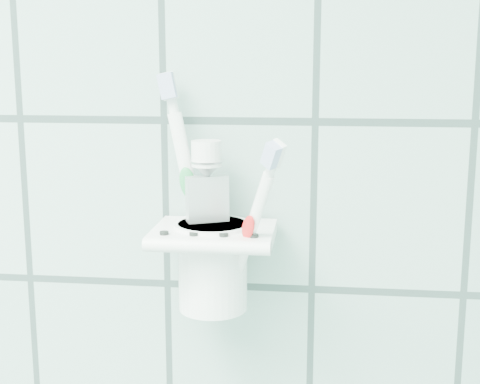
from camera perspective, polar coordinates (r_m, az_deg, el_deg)
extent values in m
cube|color=white|center=(0.65, -1.71, -3.64)|extent=(0.04, 0.02, 0.03)
cube|color=white|center=(0.61, -2.23, -3.62)|extent=(0.11, 0.08, 0.01)
cylinder|color=white|center=(0.57, -2.88, -4.67)|extent=(0.11, 0.01, 0.01)
cylinder|color=black|center=(0.59, -6.49, -3.53)|extent=(0.01, 0.01, 0.00)
cylinder|color=black|center=(0.59, -3.97, -3.63)|extent=(0.01, 0.01, 0.00)
cylinder|color=black|center=(0.58, -1.40, -3.71)|extent=(0.01, 0.01, 0.00)
cylinder|color=black|center=(0.58, 1.20, -3.79)|extent=(0.01, 0.01, 0.00)
cylinder|color=white|center=(0.63, -2.33, -6.34)|extent=(0.06, 0.06, 0.08)
cylinder|color=white|center=(0.62, -2.36, -2.94)|extent=(0.07, 0.07, 0.01)
cylinder|color=black|center=(0.62, -2.36, -2.85)|extent=(0.06, 0.06, 0.00)
cylinder|color=white|center=(0.63, -2.44, -0.98)|extent=(0.05, 0.02, 0.18)
cylinder|color=white|center=(0.62, -2.52, 8.01)|extent=(0.01, 0.01, 0.03)
cube|color=silver|center=(0.61, -2.63, 9.38)|extent=(0.02, 0.01, 0.03)
cube|color=white|center=(0.62, -2.51, 9.40)|extent=(0.02, 0.01, 0.03)
ellipsoid|color=green|center=(0.62, -2.54, 0.81)|extent=(0.02, 0.01, 0.03)
cylinder|color=white|center=(0.62, -3.33, -1.32)|extent=(0.04, 0.08, 0.16)
cylinder|color=white|center=(0.61, -3.43, 7.51)|extent=(0.01, 0.02, 0.02)
cube|color=silver|center=(0.60, -3.56, 8.85)|extent=(0.02, 0.02, 0.03)
cube|color=white|center=(0.61, -3.43, 8.88)|extent=(0.02, 0.02, 0.03)
ellipsoid|color=#1E38A5|center=(0.61, -3.45, 0.44)|extent=(0.02, 0.02, 0.03)
cylinder|color=white|center=(0.62, -0.99, -2.48)|extent=(0.06, 0.08, 0.14)
cylinder|color=white|center=(0.60, -1.01, 5.21)|extent=(0.02, 0.02, 0.02)
cube|color=silver|center=(0.60, -1.09, 6.35)|extent=(0.02, 0.02, 0.02)
cube|color=white|center=(0.60, -1.00, 6.40)|extent=(0.02, 0.02, 0.02)
ellipsoid|color=red|center=(0.61, -1.05, -0.96)|extent=(0.02, 0.02, 0.03)
cube|color=silver|center=(0.63, -2.71, -3.72)|extent=(0.04, 0.03, 0.11)
cube|color=silver|center=(0.64, -2.67, -8.44)|extent=(0.04, 0.02, 0.01)
cone|color=silver|center=(0.61, -2.76, 1.91)|extent=(0.04, 0.04, 0.02)
cylinder|color=white|center=(0.61, -2.78, 3.30)|extent=(0.04, 0.04, 0.02)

